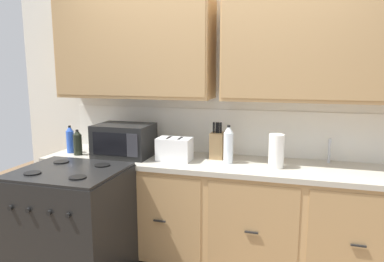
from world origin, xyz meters
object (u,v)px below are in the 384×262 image
(stove_range, at_px, (73,230))
(toaster, at_px, (175,149))
(microwave, at_px, (124,140))
(bottle_clear, at_px, (228,145))
(bottle_blue, at_px, (70,139))
(knife_block, at_px, (217,145))
(paper_towel_roll, at_px, (276,151))
(bottle_dark, at_px, (78,143))

(stove_range, distance_m, toaster, 1.00)
(microwave, relative_size, bottle_clear, 1.54)
(toaster, distance_m, bottle_blue, 1.00)
(bottle_clear, height_order, bottle_blue, bottle_clear)
(stove_range, bearing_deg, knife_block, 38.33)
(knife_block, height_order, bottle_blue, knife_block)
(knife_block, xyz_separation_m, paper_towel_roll, (0.50, -0.17, 0.01))
(paper_towel_roll, relative_size, bottle_dark, 1.15)
(bottle_dark, bearing_deg, microwave, 10.20)
(microwave, bearing_deg, stove_range, -103.74)
(stove_range, height_order, bottle_blue, bottle_blue)
(paper_towel_roll, bearing_deg, toaster, -179.92)
(paper_towel_roll, bearing_deg, bottle_blue, 179.84)
(stove_range, height_order, knife_block, knife_block)
(microwave, bearing_deg, toaster, -2.75)
(knife_block, bearing_deg, stove_range, -141.67)
(stove_range, height_order, toaster, toaster)
(toaster, xyz_separation_m, bottle_dark, (-0.89, -0.05, 0.02))
(knife_block, relative_size, bottle_dark, 1.37)
(toaster, relative_size, bottle_dark, 1.24)
(microwave, xyz_separation_m, bottle_dark, (-0.42, -0.07, -0.03))
(microwave, xyz_separation_m, knife_block, (0.80, 0.15, -0.02))
(stove_range, bearing_deg, microwave, 76.26)
(toaster, distance_m, knife_block, 0.37)
(bottle_blue, bearing_deg, knife_block, 7.08)
(stove_range, distance_m, bottle_dark, 0.81)
(stove_range, relative_size, knife_block, 3.06)
(knife_block, height_order, bottle_clear, same)
(bottle_dark, height_order, bottle_clear, bottle_clear)
(microwave, relative_size, bottle_blue, 1.93)
(microwave, bearing_deg, bottle_dark, -169.80)
(toaster, relative_size, bottle_blue, 1.12)
(stove_range, bearing_deg, bottle_dark, 117.43)
(knife_block, distance_m, bottle_blue, 1.34)
(bottle_blue, bearing_deg, microwave, 1.78)
(stove_range, bearing_deg, bottle_clear, 29.80)
(microwave, relative_size, toaster, 1.71)
(toaster, bearing_deg, stove_range, -137.06)
(stove_range, xyz_separation_m, knife_block, (0.94, 0.75, 0.56))
(bottle_blue, bearing_deg, bottle_clear, 1.11)
(microwave, xyz_separation_m, paper_towel_roll, (1.29, -0.02, -0.01))
(toaster, height_order, bottle_clear, bottle_clear)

